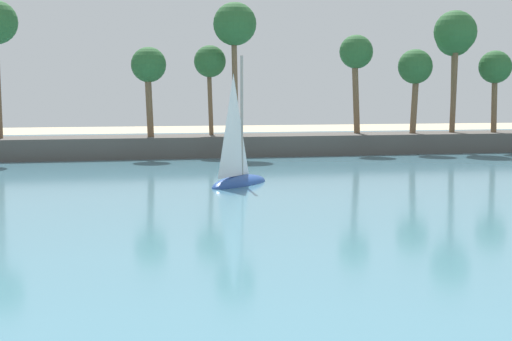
# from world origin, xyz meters

# --- Properties ---
(sea) EXTENTS (220.00, 97.10, 0.06)m
(sea) POSITION_xyz_m (0.00, 57.65, 0.03)
(sea) COLOR teal
(sea) RESTS_ON ground
(palm_headland) EXTENTS (103.22, 6.07, 13.13)m
(palm_headland) POSITION_xyz_m (4.10, 66.05, 3.64)
(palm_headland) COLOR #514C47
(palm_headland) RESTS_ON ground
(sailboat_mid_bay) EXTENTS (5.01, 5.25, 8.11)m
(sailboat_mid_bay) POSITION_xyz_m (8.89, 44.03, 0.79)
(sailboat_mid_bay) COLOR #234793
(sailboat_mid_bay) RESTS_ON sea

